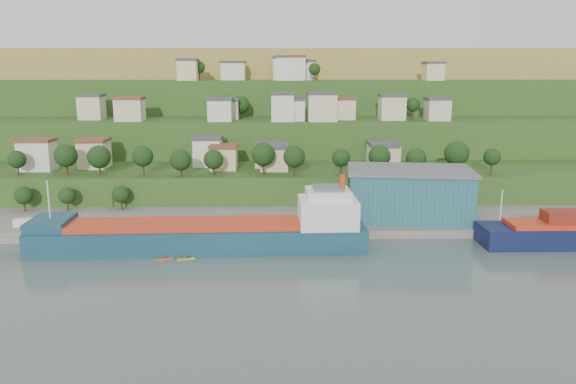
{
  "coord_description": "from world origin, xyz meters",
  "views": [
    {
      "loc": [
        6.5,
        -111.48,
        39.15
      ],
      "look_at": [
        8.99,
        15.0,
        11.51
      ],
      "focal_mm": 35.0,
      "sensor_mm": 36.0,
      "label": 1
    }
  ],
  "objects_px": {
    "cargo_ship_near": "(211,236)",
    "warehouse": "(409,193)",
    "kayak_orange": "(164,258)",
    "caravan": "(26,224)"
  },
  "relations": [
    {
      "from": "warehouse",
      "to": "caravan",
      "type": "height_order",
      "value": "warehouse"
    },
    {
      "from": "warehouse",
      "to": "kayak_orange",
      "type": "relative_size",
      "value": 9.3
    },
    {
      "from": "cargo_ship_near",
      "to": "kayak_orange",
      "type": "height_order",
      "value": "cargo_ship_near"
    },
    {
      "from": "cargo_ship_near",
      "to": "caravan",
      "type": "relative_size",
      "value": 13.6
    },
    {
      "from": "cargo_ship_near",
      "to": "warehouse",
      "type": "bearing_deg",
      "value": 19.67
    },
    {
      "from": "caravan",
      "to": "cargo_ship_near",
      "type": "bearing_deg",
      "value": -30.1
    },
    {
      "from": "cargo_ship_near",
      "to": "kayak_orange",
      "type": "relative_size",
      "value": 20.74
    },
    {
      "from": "cargo_ship_near",
      "to": "caravan",
      "type": "height_order",
      "value": "cargo_ship_near"
    },
    {
      "from": "warehouse",
      "to": "kayak_orange",
      "type": "height_order",
      "value": "warehouse"
    },
    {
      "from": "warehouse",
      "to": "kayak_orange",
      "type": "distance_m",
      "value": 63.37
    }
  ]
}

